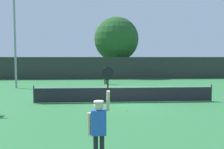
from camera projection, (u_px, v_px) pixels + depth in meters
ground_plane at (124, 102)px, 15.65m from camera, size 120.00×120.00×0.00m
tennis_net at (124, 94)px, 15.62m from camera, size 11.14×0.08×1.07m
perimeter_fence at (110, 68)px, 31.62m from camera, size 39.26×0.12×2.75m
player_serving at (99, 123)px, 6.39m from camera, size 0.67×0.40×2.59m
player_receiving at (106, 74)px, 25.62m from camera, size 0.57×0.25×1.70m
tennis_ball at (126, 110)px, 13.18m from camera, size 0.07×0.07×0.07m
light_pole at (15, 30)px, 22.31m from camera, size 1.18×0.28×9.15m
large_tree at (116, 39)px, 34.88m from camera, size 6.14×6.14×8.27m
parked_car_near at (55, 69)px, 39.89m from camera, size 2.45×4.42×1.69m
parked_car_mid at (119, 70)px, 38.18m from camera, size 1.99×4.24×1.69m
parked_car_far at (172, 69)px, 39.34m from camera, size 2.01×4.25×1.69m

